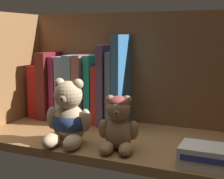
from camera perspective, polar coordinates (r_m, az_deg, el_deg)
The scene contains 17 objects.
shelf_board at distance 84.29cm, azimuth 0.51°, elevation -8.63°, with size 65.62×30.35×2.00cm, color olive.
shelf_back_panel at distance 95.44cm, azimuth 4.32°, elevation 3.00°, with size 68.02×1.20×33.02cm, color brown.
shelf_side_panel_left at distance 99.12cm, azimuth -17.61°, elevation 2.82°, with size 1.60×32.75×33.02cm, color olive.
book_0 at distance 106.90cm, azimuth -11.48°, elevation -0.09°, with size 3.52×11.94×15.68cm, color #B11D1D.
book_1 at distance 104.53cm, azimuth -9.89°, elevation 0.88°, with size 3.03×14.11×19.77cm, color maroon.
book_2 at distance 103.12cm, azimuth -8.60°, elevation 0.47°, with size 1.75×11.38×18.61cm, color #9D2860.
book_3 at distance 101.73cm, azimuth -7.36°, elevation 0.39°, with size 2.77×11.44×18.67cm, color #7199BE.
book_4 at distance 100.07cm, azimuth -5.79°, elevation 0.43°, with size 2.90×13.53×19.19cm, color #6599C9.
book_5 at distance 98.59cm, azimuth -4.26°, elevation 0.36°, with size 2.46×13.97×19.32cm, color #9F6262.
book_6 at distance 97.43cm, azimuth -2.94°, elevation 0.23°, with size 1.88×10.82×19.22cm, color #23CAB6.
book_7 at distance 96.68cm, azimuth -1.74°, elevation -0.70°, with size 1.89×10.75×16.32cm, color red.
book_8 at distance 95.24cm, azimuth -0.49°, elevation 0.93°, with size 2.01×13.44×22.18cm, color #553C61.
book_9 at distance 94.49cm, azimuth 0.72°, elevation 0.31°, with size 1.62×12.16×20.36cm, color slate.
book_10 at distance 93.29cm, azimuth 2.00°, elevation 1.62°, with size 2.17×13.07×24.96cm, color teal.
teddy_bear_larger at distance 78.10cm, azimuth -7.39°, elevation -4.86°, with size 11.17×11.83×15.12cm.
teddy_bear_smaller at distance 73.02cm, azimuth 1.05°, elevation -5.96°, with size 9.24×9.47×12.08cm.
small_product_box at distance 67.74cm, azimuth 15.52°, elevation -10.82°, with size 9.53×7.40×4.06cm.
Camera 1 is at (32.05, -73.52, 26.95)cm, focal length 54.00 mm.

